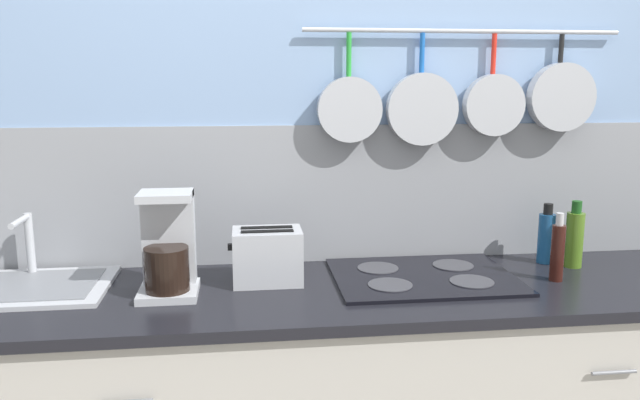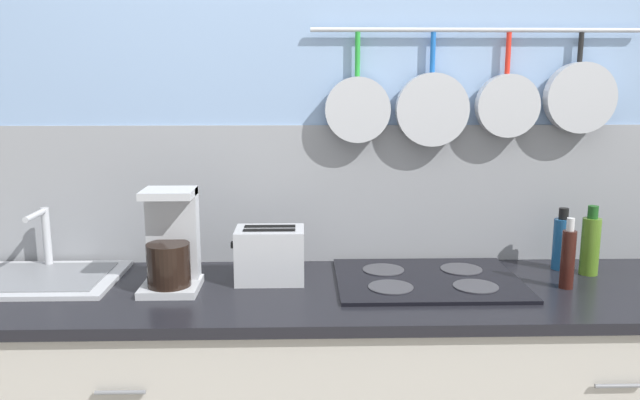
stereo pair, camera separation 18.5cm
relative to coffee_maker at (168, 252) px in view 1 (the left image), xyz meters
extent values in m
cube|color=#84A3CC|center=(0.62, 0.33, 0.27)|extent=(7.20, 0.06, 2.60)
cube|color=gray|center=(0.62, 0.33, 0.12)|extent=(7.20, 0.07, 0.51)
cylinder|color=#B7BABF|center=(1.03, 0.28, 0.70)|extent=(1.16, 0.02, 0.02)
cylinder|color=green|center=(0.62, 0.28, 0.62)|extent=(0.02, 0.02, 0.15)
cylinder|color=#B7BABF|center=(0.62, 0.25, 0.43)|extent=(0.23, 0.05, 0.23)
cylinder|color=#1959B2|center=(0.88, 0.28, 0.63)|extent=(0.02, 0.02, 0.14)
cylinder|color=#B7BABF|center=(0.88, 0.25, 0.43)|extent=(0.26, 0.04, 0.26)
cylinder|color=red|center=(1.15, 0.28, 0.62)|extent=(0.02, 0.02, 0.14)
cylinder|color=#B7BABF|center=(1.15, 0.25, 0.44)|extent=(0.22, 0.05, 0.22)
cylinder|color=black|center=(1.40, 0.28, 0.64)|extent=(0.02, 0.02, 0.10)
cylinder|color=#B7BABF|center=(1.40, 0.25, 0.47)|extent=(0.25, 0.05, 0.25)
cylinder|color=slate|center=(1.32, -0.33, -0.32)|extent=(0.14, 0.01, 0.01)
cube|color=black|center=(0.62, -0.03, -0.15)|extent=(2.86, 0.63, 0.03)
cube|color=#B7BABF|center=(-0.49, 0.08, -0.13)|extent=(0.57, 0.39, 0.01)
cube|color=slate|center=(-0.49, 0.08, -0.12)|extent=(0.49, 0.31, 0.00)
cylinder|color=#B7BABF|center=(-0.49, 0.22, -0.02)|extent=(0.03, 0.03, 0.22)
cylinder|color=#B7BABF|center=(-0.49, 0.14, 0.08)|extent=(0.02, 0.16, 0.02)
cube|color=#B7BABF|center=(0.00, -0.02, -0.12)|extent=(0.18, 0.19, 0.02)
cube|color=#B7BABF|center=(0.00, 0.04, 0.03)|extent=(0.16, 0.07, 0.33)
cylinder|color=black|center=(0.00, -0.05, -0.04)|extent=(0.14, 0.14, 0.14)
cube|color=#B7BABF|center=(0.00, 0.00, 0.18)|extent=(0.16, 0.14, 0.02)
cube|color=#B7BABF|center=(0.31, 0.06, -0.04)|extent=(0.23, 0.16, 0.18)
cube|color=black|center=(0.31, 0.04, 0.05)|extent=(0.17, 0.03, 0.00)
cube|color=black|center=(0.31, 0.09, 0.05)|extent=(0.17, 0.03, 0.00)
cube|color=black|center=(0.19, 0.06, -0.01)|extent=(0.02, 0.02, 0.02)
cube|color=black|center=(0.84, 0.04, -0.13)|extent=(0.61, 0.46, 0.01)
cylinder|color=#38383D|center=(0.70, -0.05, -0.12)|extent=(0.14, 0.14, 0.00)
cylinder|color=#38383D|center=(0.98, -0.05, -0.12)|extent=(0.14, 0.14, 0.00)
cylinder|color=#38383D|center=(0.70, 0.14, -0.12)|extent=(0.14, 0.14, 0.00)
cylinder|color=#38383D|center=(0.98, 0.14, -0.12)|extent=(0.14, 0.14, 0.00)
cylinder|color=#33140F|center=(1.28, -0.04, -0.04)|extent=(0.04, 0.04, 0.19)
cylinder|color=beige|center=(1.28, -0.04, 0.08)|extent=(0.02, 0.02, 0.04)
cylinder|color=navy|center=(1.34, 0.17, -0.04)|extent=(0.06, 0.06, 0.18)
cylinder|color=black|center=(1.34, 0.17, 0.07)|extent=(0.03, 0.03, 0.04)
cylinder|color=#4C721E|center=(1.42, 0.11, -0.03)|extent=(0.06, 0.06, 0.20)
cylinder|color=#194C19|center=(1.42, 0.11, 0.09)|extent=(0.03, 0.03, 0.04)
camera|label=1|loc=(0.24, -1.93, 0.53)|focal=35.00mm
camera|label=2|loc=(0.43, -1.95, 0.53)|focal=35.00mm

